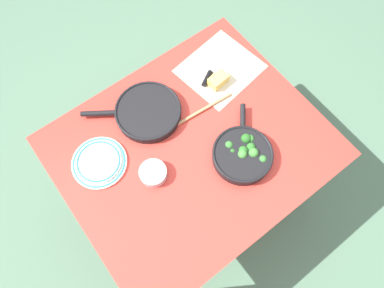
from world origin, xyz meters
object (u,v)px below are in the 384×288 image
(prep_bowl_steel, at_px, (153,173))
(dinner_plate_stack, at_px, (99,162))
(grater_knife, at_px, (210,72))
(skillet_broccoli, at_px, (243,154))
(cheese_block, at_px, (218,80))
(wooden_spoon, at_px, (186,119))
(skillet_eggs, at_px, (148,112))

(prep_bowl_steel, bearing_deg, dinner_plate_stack, -49.54)
(grater_knife, distance_m, prep_bowl_steel, 0.57)
(grater_knife, bearing_deg, skillet_broccoli, -139.75)
(cheese_block, bearing_deg, prep_bowl_steel, 20.69)
(skillet_broccoli, bearing_deg, grater_knife, 20.19)
(cheese_block, relative_size, prep_bowl_steel, 0.83)
(wooden_spoon, height_order, grater_knife, grater_knife)
(cheese_block, bearing_deg, skillet_eggs, -9.92)
(wooden_spoon, height_order, cheese_block, cheese_block)
(skillet_broccoli, xyz_separation_m, wooden_spoon, (0.09, -0.29, -0.02))
(wooden_spoon, bearing_deg, dinner_plate_stack, -3.33)
(skillet_eggs, distance_m, cheese_block, 0.36)
(skillet_broccoli, distance_m, grater_knife, 0.45)
(cheese_block, bearing_deg, dinner_plate_stack, 0.60)
(wooden_spoon, distance_m, prep_bowl_steel, 0.29)
(wooden_spoon, height_order, prep_bowl_steel, prep_bowl_steel)
(skillet_eggs, distance_m, prep_bowl_steel, 0.29)
(wooden_spoon, xyz_separation_m, cheese_block, (-0.24, -0.07, 0.02))
(skillet_broccoli, distance_m, dinner_plate_stack, 0.61)
(skillet_eggs, relative_size, dinner_plate_stack, 1.70)
(skillet_eggs, bearing_deg, grater_knife, -144.93)
(grater_knife, xyz_separation_m, cheese_block, (0.01, 0.07, 0.02))
(skillet_broccoli, distance_m, skillet_eggs, 0.46)
(wooden_spoon, relative_size, grater_knife, 1.78)
(skillet_broccoli, relative_size, skillet_eggs, 0.79)
(dinner_plate_stack, bearing_deg, cheese_block, -179.40)
(grater_knife, bearing_deg, cheese_block, -124.52)
(skillet_broccoli, relative_size, dinner_plate_stack, 1.35)
(skillet_broccoli, distance_m, prep_bowl_steel, 0.39)
(cheese_block, distance_m, prep_bowl_steel, 0.54)
(cheese_block, bearing_deg, skillet_broccoli, 66.87)
(wooden_spoon, relative_size, dinner_plate_stack, 1.67)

